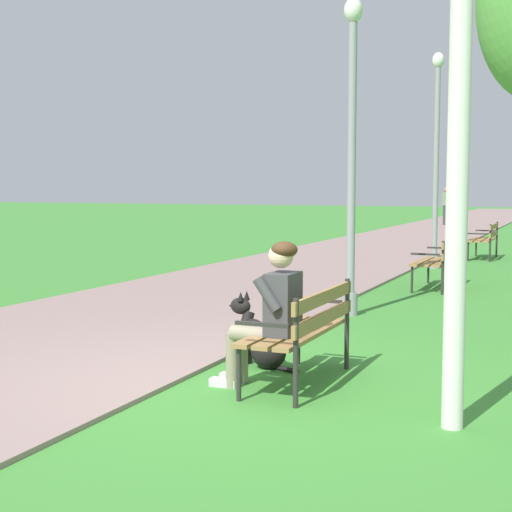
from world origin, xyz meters
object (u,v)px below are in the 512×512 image
at_px(lamp_post_mid, 436,158).
at_px(pedestrian_distant, 446,206).
at_px(park_bench_mid, 439,258).
at_px(park_bench_far, 486,237).
at_px(dog_black, 260,340).
at_px(person_seated_on_near_bench, 271,309).
at_px(lamp_post_near, 352,154).
at_px(park_bench_near, 304,326).

distance_m(lamp_post_mid, pedestrian_distant, 18.00).
xyz_separation_m(park_bench_mid, park_bench_far, (0.08, 5.80, 0.00)).
bearing_deg(pedestrian_distant, park_bench_mid, -80.92).
relative_size(park_bench_mid, dog_black, 1.84).
bearing_deg(person_seated_on_near_bench, pedestrian_distant, 96.47).
bearing_deg(lamp_post_near, pedestrian_distant, 96.49).
bearing_deg(person_seated_on_near_bench, dog_black, 119.57).
bearing_deg(lamp_post_mid, park_bench_far, 74.26).
xyz_separation_m(person_seated_on_near_bench, pedestrian_distant, (-3.18, 27.98, 0.16)).
distance_m(park_bench_near, park_bench_far, 12.58).
relative_size(park_bench_far, lamp_post_near, 0.37).
bearing_deg(person_seated_on_near_bench, lamp_post_mid, 92.64).
relative_size(person_seated_on_near_bench, pedestrian_distant, 0.76).
distance_m(park_bench_near, lamp_post_mid, 10.18).
bearing_deg(lamp_post_mid, lamp_post_near, -89.63).
distance_m(park_bench_mid, pedestrian_distant, 21.24).
distance_m(park_bench_near, pedestrian_distant, 27.95).
bearing_deg(park_bench_far, person_seated_on_near_bench, -91.13).
height_order(park_bench_near, dog_black, park_bench_near).
height_order(person_seated_on_near_bench, lamp_post_near, lamp_post_near).
xyz_separation_m(park_bench_near, park_bench_mid, (-0.03, 6.78, 0.00)).
xyz_separation_m(lamp_post_near, lamp_post_mid, (-0.04, 6.37, 0.15)).
height_order(park_bench_mid, pedestrian_distant, pedestrian_distant).
height_order(lamp_post_near, pedestrian_distant, lamp_post_near).
bearing_deg(pedestrian_distant, person_seated_on_near_bench, -83.53).
height_order(park_bench_near, person_seated_on_near_bench, person_seated_on_near_bench).
distance_m(park_bench_mid, park_bench_far, 5.80).
distance_m(park_bench_far, dog_black, 12.15).
distance_m(lamp_post_near, pedestrian_distant, 24.30).
bearing_deg(pedestrian_distant, lamp_post_near, -83.51).
bearing_deg(pedestrian_distant, dog_black, -84.17).
height_order(park_bench_far, dog_black, park_bench_far).
bearing_deg(lamp_post_near, park_bench_mid, 79.04).
bearing_deg(lamp_post_near, park_bench_far, 85.62).
height_order(park_bench_near, park_bench_far, same).
relative_size(park_bench_near, lamp_post_mid, 0.34).
bearing_deg(person_seated_on_near_bench, lamp_post_near, 96.37).
xyz_separation_m(park_bench_near, dog_black, (-0.60, 0.44, -0.25)).
bearing_deg(dog_black, lamp_post_mid, 90.51).
xyz_separation_m(person_seated_on_near_bench, lamp_post_near, (-0.43, 3.88, 1.44)).
xyz_separation_m(park_bench_mid, person_seated_on_near_bench, (-0.18, -7.02, 0.17)).
bearing_deg(park_bench_mid, dog_black, -95.09).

